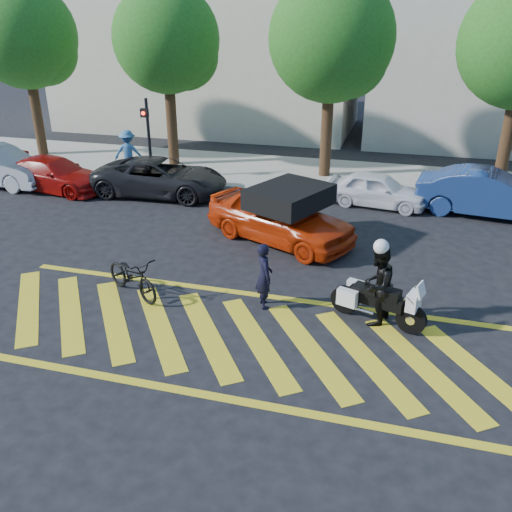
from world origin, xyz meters
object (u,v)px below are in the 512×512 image
(officer_bike, at_px, (264,276))
(parked_left, at_px, (55,174))
(red_convertible, at_px, (280,216))
(parked_mid_left, at_px, (160,177))
(police_motorcycle, at_px, (376,301))
(parked_right, at_px, (488,194))
(officer_moto, at_px, (377,285))
(parked_mid_right, at_px, (377,189))
(bicycle, at_px, (132,276))

(officer_bike, bearing_deg, parked_left, 27.60)
(officer_bike, xyz_separation_m, parked_left, (-9.75, 6.35, -0.17))
(officer_bike, height_order, parked_left, officer_bike)
(officer_bike, relative_size, red_convertible, 0.34)
(parked_left, xyz_separation_m, parked_mid_left, (4.05, 0.53, 0.06))
(police_motorcycle, distance_m, parked_right, 8.35)
(parked_mid_left, bearing_deg, officer_moto, -132.82)
(police_motorcycle, height_order, parked_mid_right, parked_mid_right)
(bicycle, xyz_separation_m, officer_moto, (5.64, 0.27, 0.41))
(bicycle, xyz_separation_m, red_convertible, (2.62, 4.14, 0.28))
(parked_mid_left, distance_m, parked_mid_right, 7.74)
(parked_mid_right, bearing_deg, officer_moto, -168.40)
(officer_moto, distance_m, parked_right, 8.36)
(parked_mid_right, height_order, parked_right, parked_right)
(parked_mid_left, height_order, parked_right, parked_right)
(officer_bike, height_order, police_motorcycle, officer_bike)
(bicycle, xyz_separation_m, parked_mid_right, (5.14, 8.06, 0.09))
(red_convertible, height_order, parked_mid_left, red_convertible)
(bicycle, height_order, officer_moto, officer_moto)
(parked_left, relative_size, parked_right, 0.92)
(bicycle, height_order, parked_left, parked_left)
(officer_moto, height_order, parked_left, officer_moto)
(officer_moto, height_order, parked_mid_right, officer_moto)
(officer_bike, distance_m, parked_mid_left, 8.94)
(officer_moto, height_order, parked_right, officer_moto)
(bicycle, xyz_separation_m, parked_mid_left, (-2.55, 7.19, 0.17))
(bicycle, bearing_deg, officer_bike, -55.13)
(red_convertible, distance_m, parked_mid_right, 4.66)
(parked_left, bearing_deg, red_convertible, -97.99)
(officer_bike, relative_size, bicycle, 0.83)
(officer_moto, bearing_deg, parked_mid_right, -157.92)
(bicycle, relative_size, red_convertible, 0.41)
(parked_mid_left, distance_m, parked_right, 11.28)
(police_motorcycle, bearing_deg, parked_right, 87.09)
(police_motorcycle, bearing_deg, parked_left, 170.90)
(parked_right, bearing_deg, red_convertible, 130.58)
(parked_left, height_order, parked_mid_right, parked_left)
(bicycle, distance_m, parked_mid_left, 7.64)
(officer_moto, relative_size, parked_mid_right, 0.53)
(red_convertible, distance_m, parked_left, 9.56)
(officer_bike, height_order, parked_mid_left, officer_bike)
(police_motorcycle, height_order, red_convertible, red_convertible)
(police_motorcycle, height_order, parked_left, parked_left)
(bicycle, xyz_separation_m, parked_left, (-6.60, 6.66, 0.11))
(officer_moto, relative_size, parked_mid_left, 0.37)
(bicycle, bearing_deg, red_convertible, -3.13)
(officer_moto, xyz_separation_m, red_convertible, (-3.02, 3.87, -0.13))
(bicycle, relative_size, police_motorcycle, 0.90)
(police_motorcycle, xyz_separation_m, officer_moto, (-0.02, -0.01, 0.38))
(officer_moto, xyz_separation_m, parked_mid_left, (-8.20, 6.92, -0.23))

